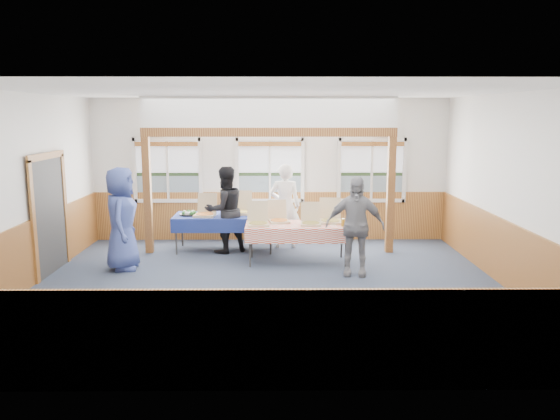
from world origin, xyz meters
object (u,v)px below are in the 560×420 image
object	(u,v)px
man_blue	(121,219)
person_grey	(355,226)
woman_white	(285,206)
table_left	(225,217)
table_right	(297,227)
woman_black	(225,210)

from	to	relation	value
man_blue	person_grey	size ratio (longest dim) A/B	1.07
woman_white	man_blue	distance (m)	3.46
table_left	person_grey	world-z (taller)	person_grey
table_right	person_grey	bearing A→B (deg)	-24.51
table_left	table_right	xyz separation A→B (m)	(1.49, -0.97, -0.00)
table_right	person_grey	xyz separation A→B (m)	(0.99, -0.84, 0.19)
woman_black	person_grey	size ratio (longest dim) A/B	1.01
woman_white	woman_black	world-z (taller)	woman_white
man_blue	person_grey	bearing A→B (deg)	-101.25
woman_white	table_left	bearing A→B (deg)	10.68
woman_black	person_grey	xyz separation A→B (m)	(2.46, -1.64, -0.01)
table_right	woman_black	xyz separation A→B (m)	(-1.47, 0.80, 0.19)
man_blue	woman_white	bearing A→B (deg)	-67.36
table_right	person_grey	world-z (taller)	person_grey
table_right	woman_black	size ratio (longest dim) A/B	1.20
table_right	woman_white	bearing A→B (deg)	116.25
table_left	woman_black	distance (m)	0.25
table_left	man_blue	size ratio (longest dim) A/B	1.15
man_blue	person_grey	distance (m)	4.26
man_blue	table_right	bearing A→B (deg)	-88.11
table_right	woman_white	distance (m)	1.24
table_left	woman_white	size ratio (longest dim) A/B	1.20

